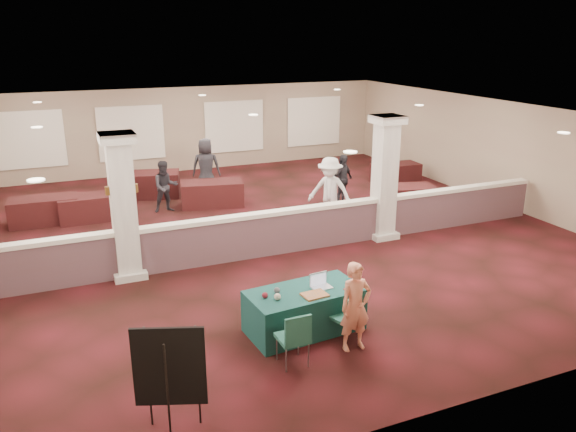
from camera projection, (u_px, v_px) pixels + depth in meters
name	position (u px, v px, depth m)	size (l,w,h in m)	color
ground	(256.00, 234.00, 15.05)	(16.00, 16.00, 0.00)	#3F0F14
wall_back	(184.00, 129.00, 21.56)	(16.00, 0.04, 3.20)	gray
wall_front	(454.00, 309.00, 7.56)	(16.00, 0.04, 3.20)	gray
wall_right	(496.00, 152.00, 17.52)	(0.04, 16.00, 3.20)	gray
ceiling	(253.00, 114.00, 14.06)	(16.00, 16.00, 0.02)	white
partition_wall	(276.00, 231.00, 13.57)	(15.60, 0.28, 1.10)	brown
column_left	(123.00, 206.00, 11.94)	(0.72, 0.72, 3.20)	beige
column_right	(385.00, 177.00, 14.34)	(0.72, 0.72, 3.20)	beige
sconce_left	(108.00, 191.00, 11.72)	(0.12, 0.12, 0.18)	brown
sconce_right	(135.00, 188.00, 11.93)	(0.12, 0.12, 0.18)	brown
near_table	(304.00, 310.00, 10.09)	(2.04, 1.02, 0.78)	#103B39
conf_chair_main	(348.00, 314.00, 9.69)	(0.56, 0.56, 0.88)	#1E5749
conf_chair_side	(295.00, 335.00, 8.93)	(0.48, 0.49, 0.95)	#1E5749
easel_board	(169.00, 368.00, 7.25)	(0.90, 0.57, 1.61)	black
woman	(355.00, 307.00, 9.38)	(0.56, 0.38, 1.56)	#EC8A66
far_table_front_left	(92.00, 207.00, 16.12)	(1.79, 0.90, 0.73)	black
far_table_front_center	(212.00, 194.00, 17.43)	(1.89, 0.94, 0.77)	black
far_table_front_right	(404.00, 198.00, 17.02)	(1.83, 0.92, 0.74)	black
far_table_back_left	(44.00, 210.00, 15.82)	(1.83, 0.92, 0.74)	black
far_table_back_center	(148.00, 185.00, 18.39)	(1.99, 1.00, 0.81)	black
far_table_back_right	(395.00, 173.00, 20.16)	(1.69, 0.84, 0.68)	black
attendee_a	(166.00, 187.00, 16.71)	(0.75, 0.41, 1.55)	black
attendee_b	(330.00, 191.00, 15.58)	(1.22, 0.56, 1.91)	beige
attendee_c	(342.00, 180.00, 17.38)	(0.94, 0.45, 1.60)	black
attendee_d	(206.00, 167.00, 18.43)	(0.93, 0.50, 1.89)	black
laptop_base	(322.00, 287.00, 10.06)	(0.35, 0.25, 0.02)	silver
laptop_screen	(318.00, 278.00, 10.13)	(0.35, 0.01, 0.24)	silver
screen_glow	(318.00, 279.00, 10.13)	(0.32, 0.00, 0.20)	silver
knitting	(315.00, 295.00, 9.76)	(0.43, 0.32, 0.03)	orange
yarn_cream	(277.00, 297.00, 9.60)	(0.12, 0.12, 0.12)	beige
yarn_red	(265.00, 295.00, 9.67)	(0.11, 0.11, 0.11)	maroon
yarn_grey	(277.00, 290.00, 9.85)	(0.11, 0.11, 0.11)	#46464A
scissors	(347.00, 289.00, 10.02)	(0.13, 0.03, 0.01)	red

